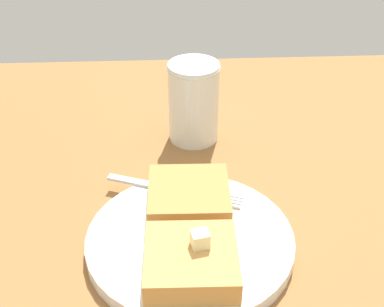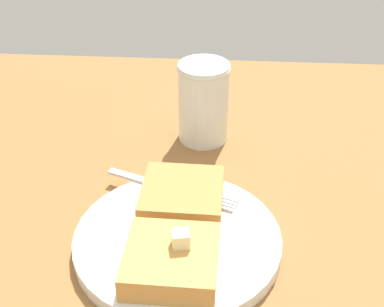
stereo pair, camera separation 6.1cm
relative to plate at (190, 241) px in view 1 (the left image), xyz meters
The scene contains 7 objects.
table_surface 11.88cm from the plate, 122.31° to the right, with size 105.93×105.93×2.69cm, color olive.
plate is the anchor object (origin of this frame).
toast_slice_left 5.17cm from the plate, behind, with size 8.58×8.64×2.60cm, color tan.
toast_slice_middle 5.17cm from the plate, ahead, with size 8.58×8.64×2.60cm, color #B57D3F.
butter_pat_primary 5.80cm from the plate, 169.79° to the right, with size 1.61×1.45×1.61cm, color beige.
fork 7.27cm from the plate, ahead, with size 6.97×15.48×0.36cm.
syrup_jar 21.66cm from the plate, ahead, with size 6.84×6.84×10.79cm.
Camera 1 is at (-33.91, 11.72, 41.70)cm, focal length 50.00 mm.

